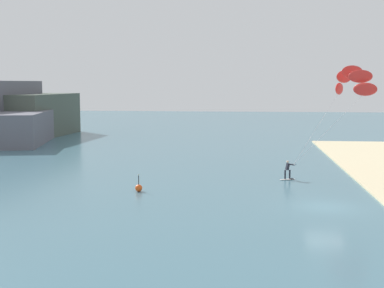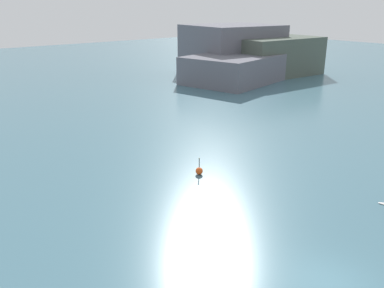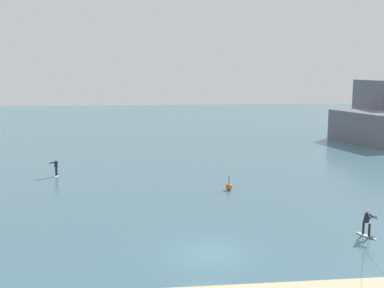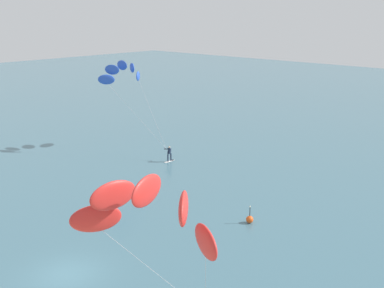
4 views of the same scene
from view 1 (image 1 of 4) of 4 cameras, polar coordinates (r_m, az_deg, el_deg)
The scene contains 3 objects.
ground_plane at distance 36.52m, azimuth 14.44°, elevation -6.73°, with size 240.00×240.00×0.00m, color #426B7A.
kitesurfer_nearshore at distance 47.51m, azimuth 16.95°, elevation 6.35°, with size 5.94×7.90×9.91m.
marker_buoy at distance 40.47m, azimuth -5.89°, elevation -4.81°, with size 0.56×0.56×1.38m.
Camera 1 is at (-35.14, 5.42, 8.34)m, focal length 48.45 mm.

